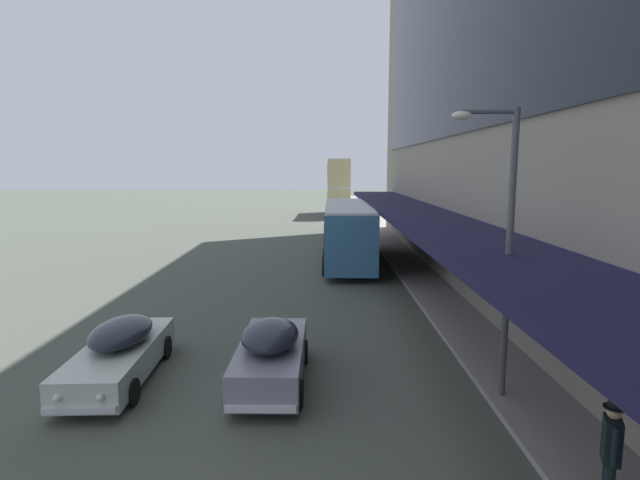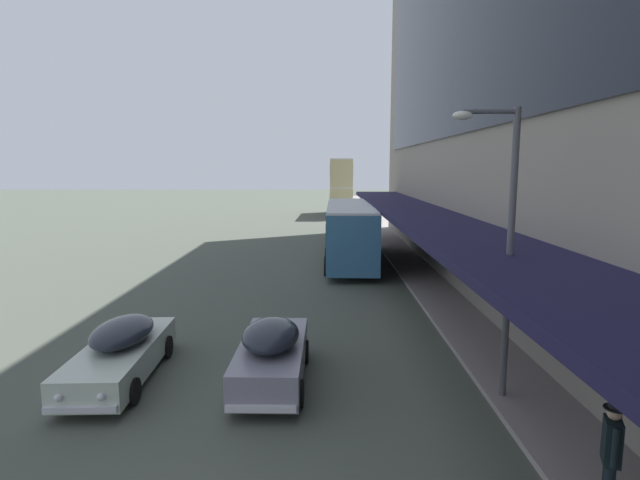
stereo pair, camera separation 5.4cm
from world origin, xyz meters
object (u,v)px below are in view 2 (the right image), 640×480
object	(u,v)px
transit_bus_kerbside_rear	(350,230)
sedan_second_mid	(272,353)
sedan_far_back	(346,230)
street_lamp	(503,232)
pedestrian_at_kerb	(611,452)
sedan_oncoming_rear	(121,351)
transit_bus_kerbside_front	(341,185)

from	to	relation	value
transit_bus_kerbside_rear	sedan_second_mid	bearing A→B (deg)	-99.98
sedan_far_back	street_lamp	distance (m)	27.20
pedestrian_at_kerb	transit_bus_kerbside_rear	bearing A→B (deg)	97.72
transit_bus_kerbside_rear	sedan_oncoming_rear	bearing A→B (deg)	-113.21
transit_bus_kerbside_front	street_lamp	xyz separation A→B (m)	(1.99, -45.98, 0.58)
transit_bus_kerbside_rear	pedestrian_at_kerb	size ratio (longest dim) A/B	6.01
sedan_second_mid	pedestrian_at_kerb	bearing A→B (deg)	-41.40
transit_bus_kerbside_rear	sedan_far_back	size ratio (longest dim) A/B	2.19
sedan_far_back	pedestrian_at_kerb	bearing A→B (deg)	-85.05
sedan_far_back	street_lamp	bearing A→B (deg)	-85.03
sedan_second_mid	street_lamp	world-z (taller)	street_lamp
transit_bus_kerbside_rear	sedan_oncoming_rear	distance (m)	17.37
transit_bus_kerbside_front	pedestrian_at_kerb	bearing A→B (deg)	-87.32
sedan_second_mid	street_lamp	bearing A→B (deg)	-10.16
transit_bus_kerbside_front	transit_bus_kerbside_rear	bearing A→B (deg)	-91.08
transit_bus_kerbside_rear	street_lamp	xyz separation A→B (m)	(2.54, -17.16, 2.09)
sedan_second_mid	sedan_far_back	distance (m)	26.11
transit_bus_kerbside_front	sedan_oncoming_rear	world-z (taller)	transit_bus_kerbside_front
sedan_oncoming_rear	pedestrian_at_kerb	bearing A→B (deg)	-28.76
sedan_oncoming_rear	sedan_far_back	bearing A→B (deg)	74.69
sedan_oncoming_rear	street_lamp	bearing A→B (deg)	-7.55
sedan_second_mid	pedestrian_at_kerb	xyz separation A→B (m)	(5.73, -5.05, 0.37)
pedestrian_at_kerb	street_lamp	world-z (taller)	street_lamp
transit_bus_kerbside_rear	street_lamp	size ratio (longest dim) A/B	1.68
street_lamp	pedestrian_at_kerb	bearing A→B (deg)	-85.16
transit_bus_kerbside_front	pedestrian_at_kerb	size ratio (longest dim) A/B	5.06
transit_bus_kerbside_front	street_lamp	distance (m)	46.03
transit_bus_kerbside_rear	sedan_oncoming_rear	xyz separation A→B (m)	(-6.83, -15.92, -1.20)
sedan_oncoming_rear	sedan_second_mid	bearing A→B (deg)	-3.95
sedan_far_back	street_lamp	xyz separation A→B (m)	(2.34, -26.90, 3.32)
transit_bus_kerbside_rear	pedestrian_at_kerb	bearing A→B (deg)	-82.28
sedan_far_back	street_lamp	size ratio (longest dim) A/B	0.76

